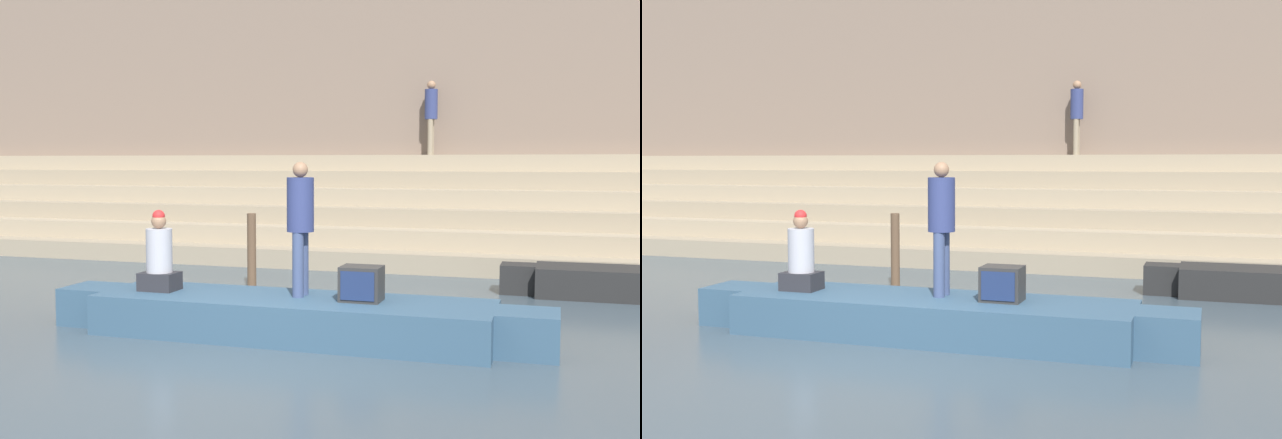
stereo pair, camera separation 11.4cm
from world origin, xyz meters
The scene contains 9 objects.
ground_plane centered at (0.00, 0.00, 0.00)m, with size 120.00×120.00×0.00m, color #3D4C56.
ghat_steps centered at (0.00, 10.21, 0.86)m, with size 36.00×4.35×2.38m.
back_wall centered at (0.00, 12.37, 3.83)m, with size 34.20×1.28×7.72m.
rowboat_main centered at (0.13, 1.83, 0.27)m, with size 6.48×1.48×0.51m.
person_standing centered at (0.20, 1.98, 1.49)m, with size 0.35×0.35×1.71m.
person_rowing centered at (-1.72, 1.81, 0.94)m, with size 0.48×0.38×1.08m.
tv_set centered at (1.03, 1.88, 0.72)m, with size 0.50×0.41×0.43m.
mooring_post centered at (-1.72, 4.95, 0.66)m, with size 0.15×0.15×1.33m, color brown.
person_on_steps centered at (0.31, 11.42, 3.43)m, with size 0.31×0.31×1.80m.
Camera 1 is at (3.31, -6.95, 2.22)m, focal length 42.00 mm.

